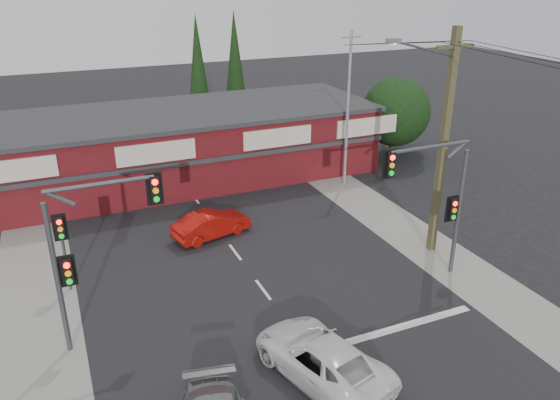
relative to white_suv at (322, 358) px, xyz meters
name	(u,v)px	position (x,y,z in m)	size (l,w,h in m)	color
ground	(292,329)	(0.18, 2.63, -0.70)	(120.00, 120.00, 0.00)	black
road_strip	(245,265)	(0.18, 7.63, -0.70)	(14.00, 70.00, 0.01)	black
verge_left	(37,310)	(-8.32, 7.63, -0.69)	(3.00, 70.00, 0.02)	gray
verge_right	(405,231)	(8.68, 7.63, -0.69)	(3.00, 70.00, 0.02)	gray
stop_line	(397,328)	(3.68, 1.13, -0.69)	(6.50, 0.35, 0.01)	silver
white_suv	(322,358)	(0.00, 0.00, 0.00)	(2.33, 5.04, 1.40)	white
red_sedan	(212,224)	(-0.31, 10.97, -0.06)	(1.35, 3.87, 1.28)	#9F0E09
lane_dashes	(322,369)	(0.18, 0.26, -0.69)	(0.12, 32.86, 0.01)	silver
shop_building	(161,147)	(-0.82, 19.61, 1.43)	(27.30, 8.40, 4.22)	#4B0F13
tree_cluster	(394,115)	(14.87, 18.07, 2.20)	(5.90, 5.10, 5.50)	#2D2116
conifer_near	(198,68)	(3.68, 26.63, 4.78)	(1.80, 1.80, 9.25)	#2D2116
conifer_far	(235,61)	(7.18, 28.63, 4.78)	(1.80, 1.80, 9.25)	#2D2116
traffic_mast_left	(87,242)	(-6.25, 4.63, 3.23)	(3.77, 0.27, 5.97)	#47494C
traffic_mast_right	(439,191)	(7.04, 3.63, 3.25)	(3.96, 0.27, 5.97)	#47494C
pedestal_signal	(62,237)	(-7.02, 8.63, 1.71)	(0.55, 0.27, 3.38)	#47494C
utility_pole	(442,138)	(8.54, 5.61, 4.70)	(4.38, 0.59, 10.00)	brown
steel_pole	(348,107)	(9.18, 14.63, 4.00)	(1.20, 0.16, 9.00)	gray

